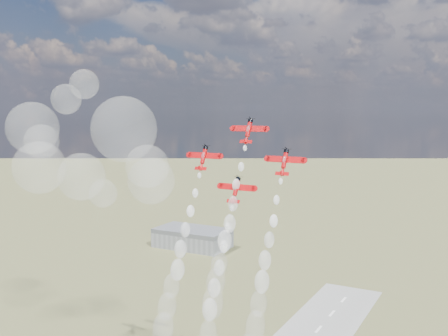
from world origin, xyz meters
TOP-DOWN VIEW (x-y plane):
  - hangar at (-120.00, 180.00)m, footprint 50.00×28.00m
  - plane_lead at (1.06, 15.77)m, footprint 10.97×5.48m
  - plane_left at (-11.86, 11.80)m, footprint 10.97×5.48m
  - plane_right at (13.97, 11.80)m, footprint 10.97×5.48m
  - plane_slot at (1.06, 7.83)m, footprint 10.97×5.48m
  - smoke_trail_lead at (1.22, -2.44)m, footprint 5.27×22.97m
  - smoke_trail_left at (-12.15, -6.02)m, footprint 5.14×22.04m
  - smoke_trail_right at (13.96, -6.10)m, footprint 5.98×22.48m
  - drifted_smoke_cloud at (-68.50, 21.78)m, footprint 73.82×38.47m

SIDE VIEW (x-z plane):
  - hangar at x=-120.00m, z-range 0.00..13.00m
  - smoke_trail_right at x=13.96m, z-range 22.93..66.27m
  - smoke_trail_left at x=-12.15m, z-range 23.29..66.15m
  - smoke_trail_lead at x=1.22m, z-range 31.44..74.24m
  - plane_slot at x=1.06m, z-range 69.59..76.88m
  - drifted_smoke_cloud at x=-68.50m, z-range 56.48..105.49m
  - plane_left at x=-11.86m, z-range 77.72..85.00m
  - plane_right at x=13.97m, z-range 77.72..85.00m
  - plane_lead at x=1.06m, z-range 85.84..93.12m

